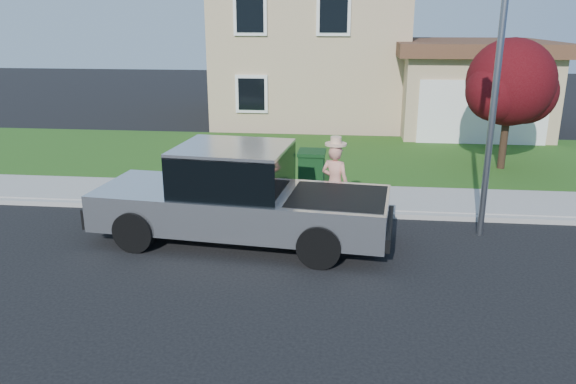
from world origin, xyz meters
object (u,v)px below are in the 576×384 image
object	(u,v)px
street_lamp	(498,82)
trash_bin	(312,172)
pickup_truck	(240,198)
ornamental_tree	(511,86)
woman	(335,182)

from	to	relation	value
street_lamp	trash_bin	bearing A→B (deg)	138.54
pickup_truck	trash_bin	size ratio (longest dim) A/B	5.64
ornamental_tree	trash_bin	size ratio (longest dim) A/B	3.43
ornamental_tree	trash_bin	bearing A→B (deg)	-149.21
ornamental_tree	trash_bin	distance (m)	6.85
ornamental_tree	street_lamp	distance (m)	5.89
pickup_truck	woman	size ratio (longest dim) A/B	3.19
trash_bin	street_lamp	size ratio (longest dim) A/B	0.20
trash_bin	street_lamp	xyz separation A→B (m)	(3.85, -2.18, 2.59)
woman	trash_bin	xyz separation A→B (m)	(-0.64, 1.63, -0.23)
pickup_truck	street_lamp	distance (m)	5.72
pickup_truck	ornamental_tree	world-z (taller)	ornamental_tree
woman	ornamental_tree	world-z (taller)	ornamental_tree
pickup_truck	street_lamp	world-z (taller)	street_lamp
pickup_truck	street_lamp	xyz separation A→B (m)	(5.15, 0.81, 2.36)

